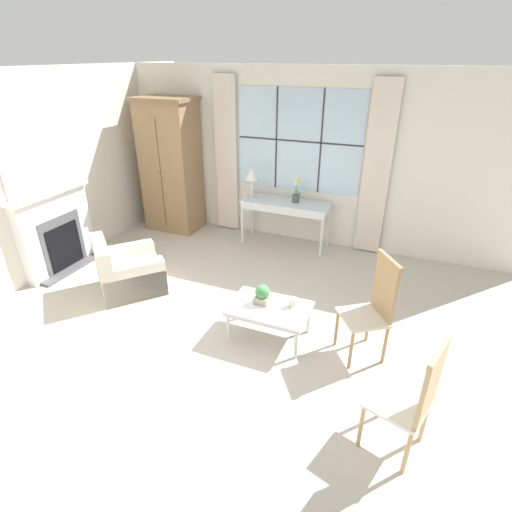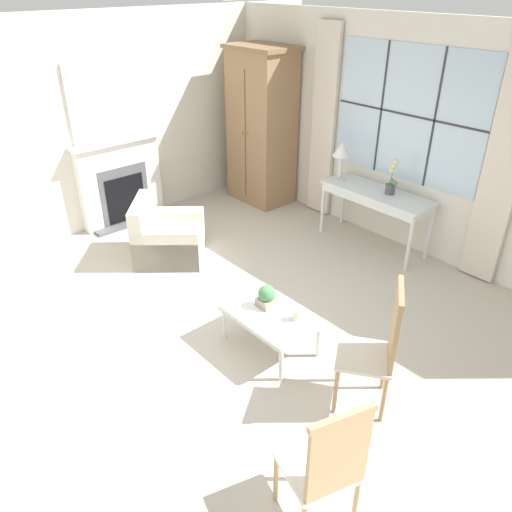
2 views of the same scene
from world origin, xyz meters
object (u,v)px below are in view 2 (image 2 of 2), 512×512
Objects in this scene: fireplace at (119,173)px; potted_orchid at (391,181)px; accent_chair_wooden at (328,463)px; pillar_candle at (296,315)px; console_table at (376,197)px; potted_plant_small at (267,296)px; side_chair_wooden at (380,343)px; armchair_upholstered at (167,239)px; coffee_table at (270,316)px; table_lamp at (342,152)px; armoire at (262,127)px.

fireplace is 4.93× the size of potted_orchid.
accent_chair_wooden is 9.10× the size of pillar_candle.
console_table is 1.31× the size of accent_chair_wooden.
potted_plant_small is (3.39, -0.30, -0.21)m from fireplace.
console_table is at bearing 127.35° from side_chair_wooden.
armchair_upholstered is at bearing 178.62° from side_chair_wooden.
armchair_upholstered is 3.93m from accent_chair_wooden.
accent_chair_wooden is 1.86m from coffee_table.
table_lamp is 0.46× the size of accent_chair_wooden.
console_table is at bearing 36.68° from fireplace.
accent_chair_wooden is at bearing -68.19° from side_chair_wooden.
side_chair_wooden is at bearing -52.65° from console_table.
side_chair_wooden is (3.26, -0.08, 0.38)m from armchair_upholstered.
fireplace is 1.93× the size of side_chair_wooden.
armoire reaches higher than armchair_upholstered.
fireplace is at bearing -144.08° from potted_orchid.
potted_plant_small is (1.14, -2.36, -0.62)m from table_lamp.
potted_plant_small is at bearing -64.27° from table_lamp.
potted_plant_small is at bearing -41.19° from armoire.
console_table is 2.48m from potted_plant_small.
side_chair_wooden is at bearing -55.76° from potted_orchid.
armoire reaches higher than fireplace.
table_lamp reaches higher than armchair_upholstered.
table_lamp is 2.82m from coffee_table.
console_table is at bearing 102.92° from potted_plant_small.
table_lamp is at bearing 129.53° from accent_chair_wooden.
armoire is at bearing 142.14° from accent_chair_wooden.
fireplace is 3.75m from pillar_candle.
console_table reaches higher than pillar_candle.
potted_orchid is at bearing 124.24° from side_chair_wooden.
accent_chair_wooden is at bearing -57.24° from console_table.
armchair_upholstered is at bearing -126.13° from potted_orchid.
fireplace is at bearing 165.30° from accent_chair_wooden.
armoire is at bearing 142.84° from pillar_candle.
table_lamp is at bearing 67.09° from armchair_upholstered.
table_lamp is 0.78m from potted_orchid.
fireplace is 9.84× the size of potted_plant_small.
fireplace is at bearing 175.20° from armchair_upholstered.
potted_orchid is 2.90m from armchair_upholstered.
coffee_table is (3.49, -0.34, -0.37)m from fireplace.
console_table is (2.84, 2.11, -0.05)m from fireplace.
console_table is 6.46× the size of potted_plant_small.
armoire reaches higher than potted_plant_small.
armchair_upholstered is (-1.51, -2.22, -0.42)m from console_table.
armchair_upholstered is 2.18m from coffee_table.
pillar_candle is (3.03, -2.30, -0.70)m from armoire.
potted_plant_small is (2.06, -0.19, 0.26)m from armchair_upholstered.
armchair_upholstered is (0.63, -2.17, -0.90)m from armoire.
potted_orchid is 4.06m from accent_chair_wooden.
side_chair_wooden reaches higher than console_table.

